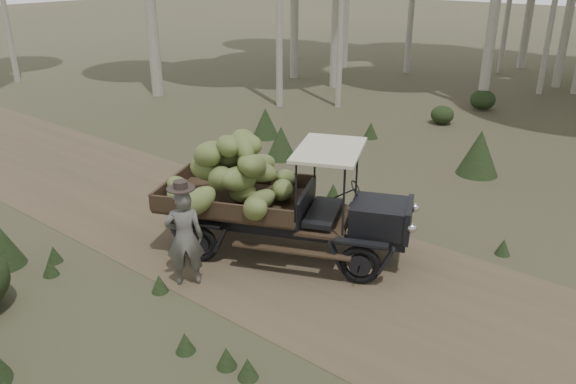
% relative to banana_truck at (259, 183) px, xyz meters
% --- Properties ---
extents(ground, '(120.00, 120.00, 0.00)m').
position_rel_banana_truck_xyz_m(ground, '(2.26, 0.10, -1.29)').
color(ground, '#473D2B').
rests_on(ground, ground).
extents(dirt_track, '(70.00, 4.00, 0.01)m').
position_rel_banana_truck_xyz_m(dirt_track, '(2.26, 0.10, -1.28)').
color(dirt_track, brown).
rests_on(dirt_track, ground).
extents(banana_truck, '(4.53, 3.12, 2.23)m').
position_rel_banana_truck_xyz_m(banana_truck, '(0.00, 0.00, 0.00)').
color(banana_truck, black).
rests_on(banana_truck, ground).
extents(farmer, '(0.69, 0.70, 1.77)m').
position_rel_banana_truck_xyz_m(farmer, '(-0.16, -1.58, -0.45)').
color(farmer, '#57554F').
rests_on(farmer, ground).
extents(undergrowth, '(23.23, 24.87, 1.23)m').
position_rel_banana_truck_xyz_m(undergrowth, '(4.25, -0.78, -0.78)').
color(undergrowth, '#233319').
rests_on(undergrowth, ground).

